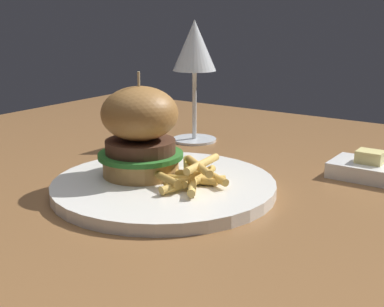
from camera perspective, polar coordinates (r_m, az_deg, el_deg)
The scene contains 6 objects.
dining_table at distance 0.73m, azimuth 3.79°, elevation -9.23°, with size 1.21×0.90×0.74m.
main_plate at distance 0.64m, azimuth -3.01°, elevation -3.52°, with size 0.27×0.27×0.01m, color white.
burger_sandwich at distance 0.65m, azimuth -5.56°, elevation 2.36°, with size 0.10×0.10×0.13m.
fries_pile at distance 0.62m, azimuth 0.13°, elevation -2.33°, with size 0.09×0.10×0.03m.
wine_glass at distance 0.86m, azimuth 0.27°, elevation 10.87°, with size 0.07×0.07×0.20m.
butter_dish at distance 0.73m, azimuth 18.37°, elevation -1.57°, with size 0.09×0.07×0.04m.
Camera 1 is at (0.34, -0.57, 0.95)m, focal length 50.00 mm.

